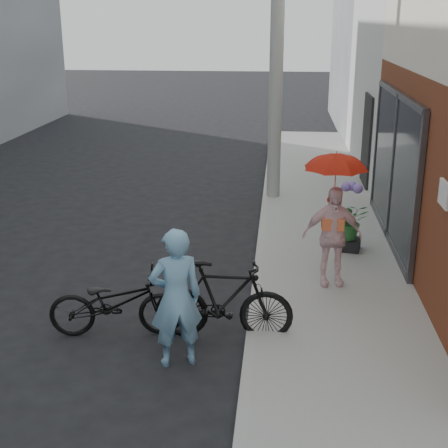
# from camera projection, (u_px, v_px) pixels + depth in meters

# --- Properties ---
(ground) EXTENTS (80.00, 80.00, 0.00)m
(ground) POSITION_uv_depth(u_px,v_px,m) (178.00, 329.00, 7.95)
(ground) COLOR black
(ground) RESTS_ON ground
(sidewalk) EXTENTS (2.20, 24.00, 0.12)m
(sidewalk) POSITION_uv_depth(u_px,v_px,m) (333.00, 271.00, 9.64)
(sidewalk) COLOR #979792
(sidewalk) RESTS_ON ground
(curb) EXTENTS (0.12, 24.00, 0.12)m
(curb) POSITION_uv_depth(u_px,v_px,m) (258.00, 268.00, 9.74)
(curb) COLOR #9E9E99
(curb) RESTS_ON ground
(utility_pole) EXTENTS (0.28, 0.28, 7.00)m
(utility_pole) POSITION_uv_depth(u_px,v_px,m) (277.00, 32.00, 12.42)
(utility_pole) COLOR #9E9E99
(utility_pole) RESTS_ON ground
(officer) EXTENTS (0.70, 0.58, 1.64)m
(officer) POSITION_uv_depth(u_px,v_px,m) (176.00, 298.00, 6.93)
(officer) COLOR #6EA1C4
(officer) RESTS_ON ground
(bike_left) EXTENTS (1.73, 0.80, 0.87)m
(bike_left) POSITION_uv_depth(u_px,v_px,m) (116.00, 303.00, 7.69)
(bike_left) COLOR black
(bike_left) RESTS_ON ground
(bike_right) EXTENTS (1.69, 0.48, 1.02)m
(bike_right) POSITION_uv_depth(u_px,v_px,m) (224.00, 301.00, 7.58)
(bike_right) COLOR black
(bike_right) RESTS_ON ground
(kimono_woman) EXTENTS (0.88, 0.45, 1.45)m
(kimono_woman) POSITION_uv_depth(u_px,v_px,m) (332.00, 236.00, 8.82)
(kimono_woman) COLOR #FFD5DB
(kimono_woman) RESTS_ON sidewalk
(parasol) EXTENTS (0.85, 0.85, 0.74)m
(parasol) POSITION_uv_depth(u_px,v_px,m) (336.00, 160.00, 8.47)
(parasol) COLOR red
(parasol) RESTS_ON kimono_woman
(planter) EXTENTS (0.43, 0.43, 0.19)m
(planter) POSITION_uv_depth(u_px,v_px,m) (349.00, 244.00, 10.31)
(planter) COLOR black
(planter) RESTS_ON sidewalk
(potted_plant) EXTENTS (0.56, 0.49, 0.62)m
(potted_plant) POSITION_uv_depth(u_px,v_px,m) (350.00, 221.00, 10.18)
(potted_plant) COLOR #2C6E31
(potted_plant) RESTS_ON planter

